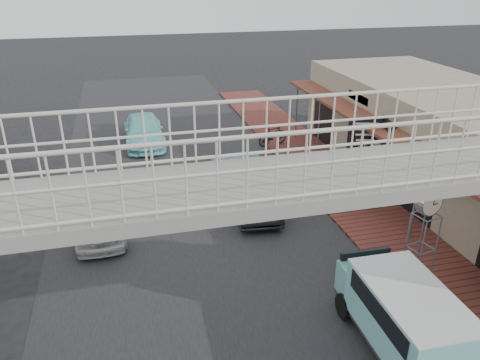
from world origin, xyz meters
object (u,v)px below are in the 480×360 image
white_hatchback (100,214)px  street_clock (428,207)px  angkot_curb (241,172)px  motorcycle_far (273,135)px  arrow_sign (389,131)px  angkot_van (404,311)px  motorcycle_near (354,196)px  angkot_far (144,130)px  dark_sedan (253,190)px

white_hatchback → street_clock: (8.80, -5.57, 1.94)m
angkot_curb → street_clock: street_clock is taller
motorcycle_far → street_clock: size_ratio=0.59×
arrow_sign → angkot_van: bearing=-101.5°
motorcycle_near → motorcycle_far: (-0.78, 7.51, 0.05)m
motorcycle_near → arrow_sign: size_ratio=0.56×
motorcycle_far → arrow_sign: bearing=179.9°
angkot_far → arrow_sign: size_ratio=1.44×
angkot_far → motorcycle_far: bearing=-19.1°
dark_sedan → street_clock: bearing=-56.4°
dark_sedan → arrow_sign: (5.28, -0.42, 2.06)m
angkot_curb → arrow_sign: size_ratio=1.44×
angkot_van → street_clock: 3.07m
dark_sedan → angkot_far: 9.27m
dark_sedan → motorcycle_near: size_ratio=2.40×
white_hatchback → motorcycle_near: bearing=-5.1°
angkot_far → street_clock: 16.20m
angkot_far → street_clock: bearing=-65.2°
angkot_van → angkot_curb: bearing=98.7°
motorcycle_far → arrow_sign: 7.46m
white_hatchback → arrow_sign: bearing=-0.4°
street_clock → arrow_sign: bearing=56.9°
dark_sedan → angkot_curb: 2.02m
white_hatchback → angkot_far: angkot_far is taller
motorcycle_far → dark_sedan: bearing=135.7°
dark_sedan → angkot_van: bearing=-74.3°
street_clock → arrow_sign: (2.12, 5.63, 0.15)m
motorcycle_near → street_clock: street_clock is taller
white_hatchback → angkot_van: (7.02, -7.61, 0.49)m
angkot_curb → dark_sedan: bearing=90.7°
white_hatchback → motorcycle_far: (8.52, 6.79, -0.06)m
dark_sedan → motorcycle_far: size_ratio=2.48×
angkot_far → angkot_van: bearing=-73.3°
angkot_van → arrow_sign: (3.90, 7.67, 1.61)m
dark_sedan → motorcycle_far: bearing=71.5°
motorcycle_near → white_hatchback: bearing=102.3°
angkot_van → street_clock: bearing=50.3°
angkot_curb → angkot_far: bearing=-58.2°
motorcycle_far → arrow_sign: (2.40, -6.73, 2.15)m
motorcycle_near → motorcycle_far: 7.55m
street_clock → arrow_sign: size_ratio=0.92×
white_hatchback → dark_sedan: size_ratio=0.92×
white_hatchback → dark_sedan: bearing=4.2°
street_clock → angkot_van: bearing=-143.6°
angkot_curb → angkot_van: 10.20m
angkot_far → arrow_sign: 12.77m
white_hatchback → angkot_van: angkot_van is taller
motorcycle_near → angkot_van: bearing=178.3°
dark_sedan → motorcycle_near: (3.65, -1.20, -0.15)m
white_hatchback → arrow_sign: arrow_sign is taller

